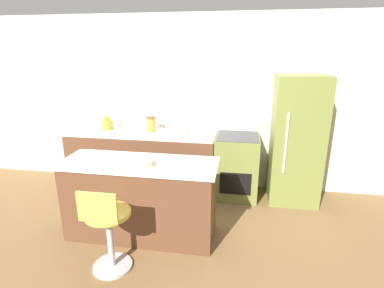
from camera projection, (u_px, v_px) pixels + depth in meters
ground_plane at (159, 199)px, 4.39m from camera, size 14.00×14.00×0.00m
wall_back at (168, 103)px, 4.66m from camera, size 8.00×0.06×2.60m
back_counter at (143, 160)px, 4.63m from camera, size 2.23×0.64×0.91m
kitchen_island at (141, 199)px, 3.42m from camera, size 1.74×0.63×0.91m
oven_range at (236, 166)px, 4.40m from camera, size 0.61×0.66×0.91m
refrigerator at (296, 140)px, 4.15m from camera, size 0.67×0.67×1.78m
stool_chair at (108, 229)px, 2.84m from camera, size 0.43×0.43×0.91m
kettle at (107, 124)px, 4.60m from camera, size 0.17×0.17×0.23m
mixing_bowl at (181, 129)px, 4.43m from camera, size 0.24×0.24×0.11m
canister_jar at (151, 124)px, 4.48m from camera, size 0.15×0.15×0.22m
fruit_bowl at (143, 162)px, 3.20m from camera, size 0.26×0.26×0.06m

